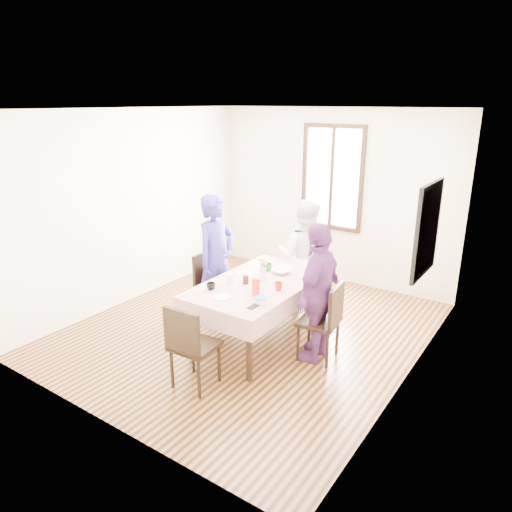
# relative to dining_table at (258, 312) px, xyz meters

# --- Properties ---
(ground) EXTENTS (4.50, 4.50, 0.00)m
(ground) POSITION_rel_dining_table_xyz_m (-0.26, 0.19, -0.38)
(ground) COLOR black
(ground) RESTS_ON ground
(back_wall) EXTENTS (4.00, 0.00, 4.00)m
(back_wall) POSITION_rel_dining_table_xyz_m (-0.26, 2.44, 0.98)
(back_wall) COLOR beige
(back_wall) RESTS_ON ground
(right_wall) EXTENTS (0.00, 4.50, 4.50)m
(right_wall) POSITION_rel_dining_table_xyz_m (1.74, 0.19, 0.98)
(right_wall) COLOR beige
(right_wall) RESTS_ON ground
(window_frame) EXTENTS (1.02, 0.06, 1.62)m
(window_frame) POSITION_rel_dining_table_xyz_m (-0.26, 2.42, 1.27)
(window_frame) COLOR black
(window_frame) RESTS_ON back_wall
(window_pane) EXTENTS (0.90, 0.02, 1.50)m
(window_pane) POSITION_rel_dining_table_xyz_m (-0.26, 2.43, 1.27)
(window_pane) COLOR white
(window_pane) RESTS_ON back_wall
(art_poster) EXTENTS (0.04, 0.76, 0.96)m
(art_poster) POSITION_rel_dining_table_xyz_m (1.72, 0.49, 1.18)
(art_poster) COLOR red
(art_poster) RESTS_ON right_wall
(dining_table) EXTENTS (0.93, 1.65, 0.75)m
(dining_table) POSITION_rel_dining_table_xyz_m (0.00, 0.00, 0.00)
(dining_table) COLOR black
(dining_table) RESTS_ON ground
(tablecloth) EXTENTS (1.05, 1.77, 0.01)m
(tablecloth) POSITION_rel_dining_table_xyz_m (0.00, 0.00, 0.38)
(tablecloth) COLOR #560A11
(tablecloth) RESTS_ON dining_table
(chair_left) EXTENTS (0.43, 0.43, 0.91)m
(chair_left) POSITION_rel_dining_table_xyz_m (-0.78, 0.16, 0.08)
(chair_left) COLOR black
(chair_left) RESTS_ON ground
(chair_right) EXTENTS (0.47, 0.47, 0.91)m
(chair_right) POSITION_rel_dining_table_xyz_m (0.78, 0.05, 0.08)
(chair_right) COLOR black
(chair_right) RESTS_ON ground
(chair_far) EXTENTS (0.43, 0.43, 0.91)m
(chair_far) POSITION_rel_dining_table_xyz_m (0.00, 1.14, 0.08)
(chair_far) COLOR black
(chair_far) RESTS_ON ground
(chair_near) EXTENTS (0.45, 0.45, 0.91)m
(chair_near) POSITION_rel_dining_table_xyz_m (0.00, -1.14, 0.08)
(chair_near) COLOR black
(chair_near) RESTS_ON ground
(person_left) EXTENTS (0.44, 0.64, 1.69)m
(person_left) POSITION_rel_dining_table_xyz_m (-0.76, 0.16, 0.47)
(person_left) COLOR navy
(person_left) RESTS_ON ground
(person_far) EXTENTS (0.89, 0.78, 1.56)m
(person_far) POSITION_rel_dining_table_xyz_m (0.00, 1.12, 0.40)
(person_far) COLOR white
(person_far) RESTS_ON ground
(person_right) EXTENTS (0.44, 0.95, 1.58)m
(person_right) POSITION_rel_dining_table_xyz_m (0.76, 0.05, 0.41)
(person_right) COLOR #5F2B6C
(person_right) RESTS_ON ground
(mug_black) EXTENTS (0.11, 0.11, 0.08)m
(mug_black) POSITION_rel_dining_table_xyz_m (-0.32, -0.49, 0.43)
(mug_black) COLOR black
(mug_black) RESTS_ON tablecloth
(mug_flag) EXTENTS (0.14, 0.14, 0.09)m
(mug_flag) POSITION_rel_dining_table_xyz_m (0.32, -0.07, 0.43)
(mug_flag) COLOR red
(mug_flag) RESTS_ON tablecloth
(mug_green) EXTENTS (0.17, 0.17, 0.09)m
(mug_green) POSITION_rel_dining_table_xyz_m (-0.13, 0.39, 0.43)
(mug_green) COLOR #0C7226
(mug_green) RESTS_ON tablecloth
(serving_bowl) EXTENTS (0.27, 0.27, 0.05)m
(serving_bowl) POSITION_rel_dining_table_xyz_m (0.06, 0.40, 0.41)
(serving_bowl) COLOR white
(serving_bowl) RESTS_ON tablecloth
(juice_carton) EXTENTS (0.06, 0.06, 0.19)m
(juice_carton) POSITION_rel_dining_table_xyz_m (0.19, -0.33, 0.48)
(juice_carton) COLOR red
(juice_carton) RESTS_ON tablecloth
(butter_tub) EXTENTS (0.11, 0.11, 0.06)m
(butter_tub) POSITION_rel_dining_table_xyz_m (0.36, -0.49, 0.42)
(butter_tub) COLOR white
(butter_tub) RESTS_ON tablecloth
(jam_jar) EXTENTS (0.07, 0.07, 0.10)m
(jam_jar) POSITION_rel_dining_table_xyz_m (-0.10, -0.12, 0.44)
(jam_jar) COLOR black
(jam_jar) RESTS_ON tablecloth
(drinking_glass) EXTENTS (0.08, 0.08, 0.11)m
(drinking_glass) POSITION_rel_dining_table_xyz_m (-0.26, -0.22, 0.44)
(drinking_glass) COLOR silver
(drinking_glass) RESTS_ON tablecloth
(smartphone) EXTENTS (0.07, 0.14, 0.01)m
(smartphone) POSITION_rel_dining_table_xyz_m (0.34, -0.60, 0.39)
(smartphone) COLOR black
(smartphone) RESTS_ON tablecloth
(flower_vase) EXTENTS (0.08, 0.08, 0.16)m
(flower_vase) POSITION_rel_dining_table_xyz_m (0.01, 0.07, 0.47)
(flower_vase) COLOR silver
(flower_vase) RESTS_ON tablecloth
(plate_left) EXTENTS (0.20, 0.20, 0.01)m
(plate_left) POSITION_rel_dining_table_xyz_m (-0.32, 0.13, 0.39)
(plate_left) COLOR white
(plate_left) RESTS_ON tablecloth
(plate_far) EXTENTS (0.20, 0.20, 0.01)m
(plate_far) POSITION_rel_dining_table_xyz_m (0.02, 0.62, 0.39)
(plate_far) COLOR white
(plate_far) RESTS_ON tablecloth
(plate_near) EXTENTS (0.20, 0.20, 0.01)m
(plate_near) POSITION_rel_dining_table_xyz_m (-0.07, -0.59, 0.39)
(plate_near) COLOR white
(plate_near) RESTS_ON tablecloth
(butter_lid) EXTENTS (0.12, 0.12, 0.01)m
(butter_lid) POSITION_rel_dining_table_xyz_m (0.36, -0.49, 0.45)
(butter_lid) COLOR blue
(butter_lid) RESTS_ON butter_tub
(flower_bunch) EXTENTS (0.09, 0.09, 0.10)m
(flower_bunch) POSITION_rel_dining_table_xyz_m (0.01, 0.07, 0.60)
(flower_bunch) COLOR yellow
(flower_bunch) RESTS_ON flower_vase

